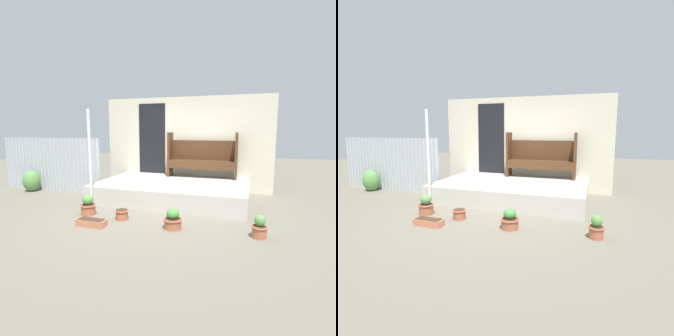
# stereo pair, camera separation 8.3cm
# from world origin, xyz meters

# --- Properties ---
(ground_plane) EXTENTS (24.00, 24.00, 0.00)m
(ground_plane) POSITION_xyz_m (0.00, 0.00, 0.00)
(ground_plane) COLOR #706B5B
(porch_slab) EXTENTS (3.57, 2.25, 0.43)m
(porch_slab) POSITION_xyz_m (0.01, 1.12, 0.21)
(porch_slab) COLOR beige
(porch_slab) RESTS_ON ground_plane
(house_wall) EXTENTS (4.77, 0.08, 2.60)m
(house_wall) POSITION_xyz_m (-0.03, 2.27, 1.31)
(house_wall) COLOR beige
(house_wall) RESTS_ON ground_plane
(fence_corrugated) EXTENTS (3.18, 0.05, 1.47)m
(fence_corrugated) POSITION_xyz_m (-3.55, 0.99, 0.74)
(fence_corrugated) COLOR #ADB2B7
(fence_corrugated) RESTS_ON ground_plane
(support_post) EXTENTS (0.06, 0.06, 2.13)m
(support_post) POSITION_xyz_m (-1.52, -0.07, 1.07)
(support_post) COLOR white
(support_post) RESTS_ON ground_plane
(bench) EXTENTS (1.83, 0.42, 1.20)m
(bench) POSITION_xyz_m (0.56, 1.98, 1.01)
(bench) COLOR #4C2D19
(bench) RESTS_ON porch_slab
(flower_pot_left) EXTENTS (0.32, 0.32, 0.41)m
(flower_pot_left) POSITION_xyz_m (-1.27, -0.57, 0.18)
(flower_pot_left) COLOR #B26042
(flower_pot_left) RESTS_ON ground_plane
(flower_pot_middle) EXTENTS (0.27, 0.27, 0.19)m
(flower_pot_middle) POSITION_xyz_m (-0.49, -0.61, 0.10)
(flower_pot_middle) COLOR #B26042
(flower_pot_middle) RESTS_ON ground_plane
(flower_pot_right) EXTENTS (0.34, 0.34, 0.35)m
(flower_pot_right) POSITION_xyz_m (0.57, -0.76, 0.15)
(flower_pot_right) COLOR #B26042
(flower_pot_right) RESTS_ON ground_plane
(flower_pot_far_right) EXTENTS (0.26, 0.26, 0.38)m
(flower_pot_far_right) POSITION_xyz_m (1.99, -0.72, 0.16)
(flower_pot_far_right) COLOR #B26042
(flower_pot_far_right) RESTS_ON ground_plane
(planter_box_rect) EXTENTS (0.54, 0.20, 0.13)m
(planter_box_rect) POSITION_xyz_m (-0.84, -1.09, 0.06)
(planter_box_rect) COLOR #C67251
(planter_box_rect) RESTS_ON ground_plane
(shrub_by_fence) EXTENTS (0.46, 0.41, 0.58)m
(shrub_by_fence) POSITION_xyz_m (-3.99, 0.71, 0.29)
(shrub_by_fence) COLOR #599347
(shrub_by_fence) RESTS_ON ground_plane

